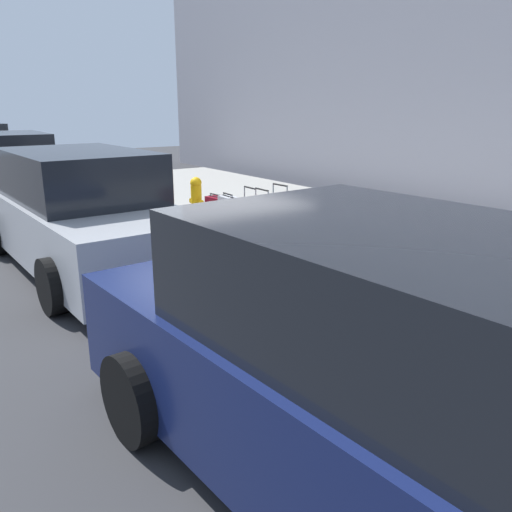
{
  "coord_description": "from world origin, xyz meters",
  "views": [
    {
      "loc": [
        -6.95,
        3.95,
        2.21
      ],
      "look_at": [
        -2.04,
        0.51,
        0.47
      ],
      "focal_mm": 36.45,
      "sensor_mm": 36.0,
      "label": 1
    }
  ],
  "objects": [
    {
      "name": "ground_plane",
      "position": [
        0.0,
        0.0,
        0.0
      ],
      "size": [
        40.0,
        40.0,
        0.0
      ],
      "primitive_type": "plane",
      "color": "#333335"
    },
    {
      "name": "sidewalk_curb",
      "position": [
        0.0,
        -2.5,
        0.07
      ],
      "size": [
        18.0,
        5.0,
        0.14
      ],
      "primitive_type": "cube",
      "color": "#9E9B93",
      "rests_on": "ground_plane"
    },
    {
      "name": "suitcase_red_0",
      "position": [
        -4.03,
        -0.6,
        0.4
      ],
      "size": [
        0.48,
        0.29,
        0.57
      ],
      "color": "red",
      "rests_on": "sidewalk_curb"
    },
    {
      "name": "suitcase_black_1",
      "position": [
        -3.49,
        -0.58,
        0.5
      ],
      "size": [
        0.47,
        0.19,
        0.77
      ],
      "color": "black",
      "rests_on": "sidewalk_curb"
    },
    {
      "name": "suitcase_silver_2",
      "position": [
        -2.99,
        -0.63,
        0.4
      ],
      "size": [
        0.41,
        0.24,
        0.82
      ],
      "color": "#9EA0A8",
      "rests_on": "sidewalk_curb"
    },
    {
      "name": "suitcase_maroon_3",
      "position": [
        -2.52,
        -0.67,
        0.45
      ],
      "size": [
        0.4,
        0.24,
        0.82
      ],
      "color": "maroon",
      "rests_on": "sidewalk_curb"
    },
    {
      "name": "suitcase_navy_4",
      "position": [
        -2.06,
        -0.55,
        0.49
      ],
      "size": [
        0.39,
        0.25,
        0.99
      ],
      "color": "navy",
      "rests_on": "sidewalk_curb"
    },
    {
      "name": "suitcase_olive_5",
      "position": [
        -1.59,
        -0.55,
        0.45
      ],
      "size": [
        0.42,
        0.21,
        0.87
      ],
      "color": "#59601E",
      "rests_on": "sidewalk_curb"
    },
    {
      "name": "suitcase_teal_6",
      "position": [
        -1.13,
        -0.55,
        0.51
      ],
      "size": [
        0.37,
        0.21,
        1.01
      ],
      "color": "#0F606B",
      "rests_on": "sidewalk_curb"
    },
    {
      "name": "suitcase_red_7",
      "position": [
        -0.67,
        -0.55,
        0.45
      ],
      "size": [
        0.4,
        0.22,
        0.88
      ],
      "color": "red",
      "rests_on": "sidewalk_curb"
    },
    {
      "name": "suitcase_black_8",
      "position": [
        -0.2,
        -0.66,
        0.44
      ],
      "size": [
        0.41,
        0.26,
        0.84
      ],
      "color": "black",
      "rests_on": "sidewalk_curb"
    },
    {
      "name": "suitcase_silver_9",
      "position": [
        0.25,
        -0.53,
        0.46
      ],
      "size": [
        0.36,
        0.22,
        0.69
      ],
      "color": "#9EA0A8",
      "rests_on": "sidewalk_curb"
    },
    {
      "name": "suitcase_maroon_10",
      "position": [
        0.72,
        -0.6,
        0.41
      ],
      "size": [
        0.46,
        0.26,
        0.6
      ],
      "color": "maroon",
      "rests_on": "sidewalk_curb"
    },
    {
      "name": "fire_hydrant",
      "position": [
        1.45,
        -0.59,
        0.57
      ],
      "size": [
        0.39,
        0.21,
        0.81
      ],
      "color": "#D89E0C",
      "rests_on": "sidewalk_curb"
    },
    {
      "name": "bollard_post",
      "position": [
        2.24,
        -0.44,
        0.58
      ],
      "size": [
        0.15,
        0.15,
        0.88
      ],
      "primitive_type": "cylinder",
      "color": "brown",
      "rests_on": "sidewalk_curb"
    },
    {
      "name": "parked_car_navy_0",
      "position": [
        -5.26,
        1.88,
        0.76
      ],
      "size": [
        4.49,
        2.18,
        1.63
      ],
      "color": "#141E4C",
      "rests_on": "ground_plane"
    },
    {
      "name": "parked_car_silver_1",
      "position": [
        0.2,
        1.88,
        0.76
      ],
      "size": [
        4.83,
        2.05,
        1.63
      ],
      "color": "#B2B5BA",
      "rests_on": "ground_plane"
    },
    {
      "name": "parked_car_charcoal_2",
      "position": [
        5.7,
        1.88,
        0.76
      ],
      "size": [
        4.42,
        2.21,
        1.63
      ],
      "color": "black",
      "rests_on": "ground_plane"
    }
  ]
}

